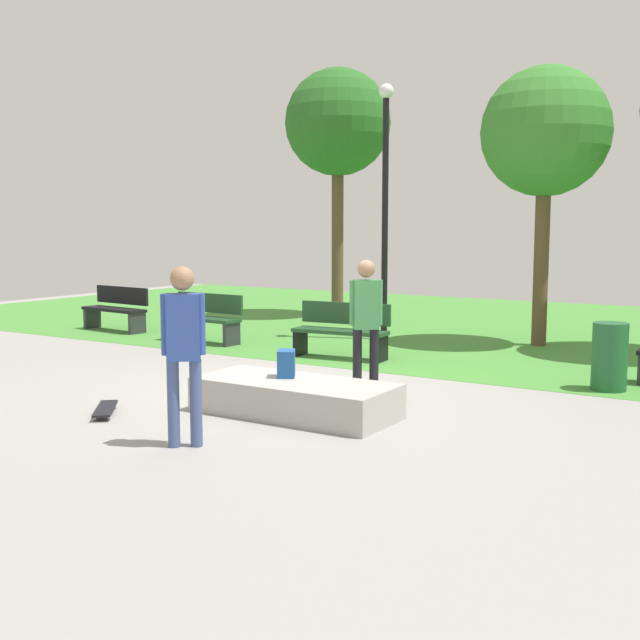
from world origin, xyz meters
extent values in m
plane|color=gray|center=(0.00, 0.00, 0.00)|extent=(28.00, 28.00, 0.00)
cube|color=#478C38|center=(0.00, 7.87, 0.00)|extent=(26.60, 12.26, 0.01)
cube|color=#A8A59E|center=(0.82, -1.11, 0.20)|extent=(2.35, 1.02, 0.40)
cube|color=#1E4C8C|center=(0.60, -0.97, 0.56)|extent=(0.32, 0.34, 0.32)
cylinder|color=#3F5184|center=(0.72, -2.71, 0.43)|extent=(0.12, 0.12, 0.87)
cylinder|color=#3F5184|center=(0.54, -2.85, 0.43)|extent=(0.12, 0.12, 0.87)
cube|color=#2D4799|center=(0.63, -2.78, 1.19)|extent=(0.38, 0.35, 0.65)
cylinder|color=#2D4799|center=(0.76, -2.67, 1.22)|extent=(0.09, 0.09, 0.60)
cylinder|color=#2D4799|center=(0.49, -2.88, 1.22)|extent=(0.09, 0.09, 0.60)
sphere|color=#9E7556|center=(0.63, -2.78, 1.67)|extent=(0.24, 0.24, 0.24)
cylinder|color=black|center=(1.03, 0.44, 0.42)|extent=(0.12, 0.12, 0.85)
cylinder|color=black|center=(0.85, 0.30, 0.42)|extent=(0.12, 0.12, 0.85)
cube|color=#3F8C4C|center=(0.94, 0.37, 1.16)|extent=(0.38, 0.35, 0.64)
cylinder|color=#3F8C4C|center=(1.07, 0.47, 1.19)|extent=(0.09, 0.09, 0.58)
cylinder|color=#3F8C4C|center=(0.80, 0.26, 1.19)|extent=(0.09, 0.09, 0.58)
sphere|color=#9E7556|center=(0.94, 0.37, 1.63)|extent=(0.23, 0.23, 0.23)
cube|color=black|center=(-1.07, -2.25, 0.07)|extent=(0.67, 0.74, 0.02)
cylinder|color=silver|center=(-1.31, -2.08, 0.03)|extent=(0.06, 0.06, 0.06)
cylinder|color=silver|center=(-1.19, -1.98, 0.03)|extent=(0.06, 0.06, 0.06)
cylinder|color=silver|center=(-0.95, -2.51, 0.03)|extent=(0.06, 0.06, 0.06)
cylinder|color=silver|center=(-0.83, -2.41, 0.03)|extent=(0.06, 0.06, 0.06)
cube|color=#1E4223|center=(-0.72, 2.52, 0.45)|extent=(1.63, 0.59, 0.06)
cube|color=#1E4223|center=(-0.74, 2.74, 0.73)|extent=(1.60, 0.21, 0.36)
cube|color=black|center=(0.01, 2.59, 0.23)|extent=(0.12, 0.40, 0.45)
cube|color=black|center=(-1.45, 2.45, 0.23)|extent=(0.12, 0.40, 0.45)
cube|color=#1E4223|center=(-3.82, 2.69, 0.45)|extent=(1.62, 0.52, 0.06)
cube|color=#1E4223|center=(-3.80, 2.91, 0.73)|extent=(1.60, 0.15, 0.36)
cube|color=#2D2D33|center=(-3.08, 2.66, 0.23)|extent=(0.10, 0.40, 0.45)
cube|color=#2D2D33|center=(-4.55, 2.73, 0.23)|extent=(0.10, 0.40, 0.45)
cube|color=black|center=(-6.44, 2.99, 0.45)|extent=(1.64, 0.60, 0.06)
cube|color=black|center=(-6.42, 3.21, 0.73)|extent=(1.60, 0.22, 0.36)
cube|color=#2D2D33|center=(-5.71, 2.92, 0.23)|extent=(0.12, 0.40, 0.45)
cube|color=#2D2D33|center=(-7.17, 3.06, 0.23)|extent=(0.12, 0.40, 0.45)
cylinder|color=brown|center=(-3.87, 7.75, 1.92)|extent=(0.28, 0.28, 3.84)
sphere|color=#286623|center=(-3.87, 7.75, 4.59)|extent=(2.49, 2.49, 2.49)
cylinder|color=brown|center=(1.63, 5.69, 1.57)|extent=(0.27, 0.27, 3.15)
sphere|color=#387F2D|center=(1.63, 5.69, 3.83)|extent=(2.29, 2.29, 2.29)
cylinder|color=black|center=(-1.12, 4.86, 2.27)|extent=(0.12, 0.12, 4.54)
sphere|color=silver|center=(-1.12, 4.86, 4.66)|extent=(0.28, 0.28, 0.28)
cylinder|color=#1E592D|center=(3.59, 2.24, 0.45)|extent=(0.46, 0.46, 0.90)
camera|label=1|loc=(5.79, -8.53, 2.18)|focal=44.30mm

